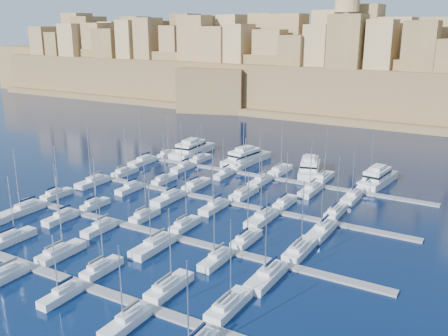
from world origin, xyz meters
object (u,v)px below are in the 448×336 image
Objects in this scene: motor_yacht_a at (192,149)px; motor_yacht_b at (246,157)px; motor_yacht_c at (309,167)px; motor_yacht_d at (378,178)px; sailboat_4 at (169,287)px; sailboat_2 at (61,252)px.

motor_yacht_b is (19.30, -0.44, 0.00)m from motor_yacht_a.
motor_yacht_c is 1.06× the size of motor_yacht_d.
motor_yacht_c is (20.02, -0.60, -0.00)m from motor_yacht_b.
sailboat_4 is 83.36m from motor_yacht_a.
motor_yacht_d is at bearing -1.03° from motor_yacht_c.
sailboat_2 is at bearing -89.46° from motor_yacht_b.
sailboat_4 is 0.70× the size of motor_yacht_a.
sailboat_4 is 0.73× the size of motor_yacht_b.
motor_yacht_b is at bearing 178.28° from motor_yacht_c.
motor_yacht_a is at bearing 105.69° from sailboat_2.
motor_yacht_d is (18.47, -0.33, 0.00)m from motor_yacht_c.
motor_yacht_b is 38.50m from motor_yacht_d.
sailboat_4 is 0.77× the size of motor_yacht_c.
sailboat_2 is 23.55m from sailboat_4.
motor_yacht_c is at bearing 93.43° from sailboat_4.
sailboat_4 reaches higher than motor_yacht_a.
motor_yacht_d is (38.49, -0.93, -0.00)m from motor_yacht_b.
motor_yacht_c is at bearing -1.51° from motor_yacht_a.
sailboat_4 is at bearing 0.00° from sailboat_2.
sailboat_2 is 79.32m from motor_yacht_d.
motor_yacht_a is 1.16× the size of motor_yacht_d.
sailboat_2 is 0.78× the size of motor_yacht_b.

